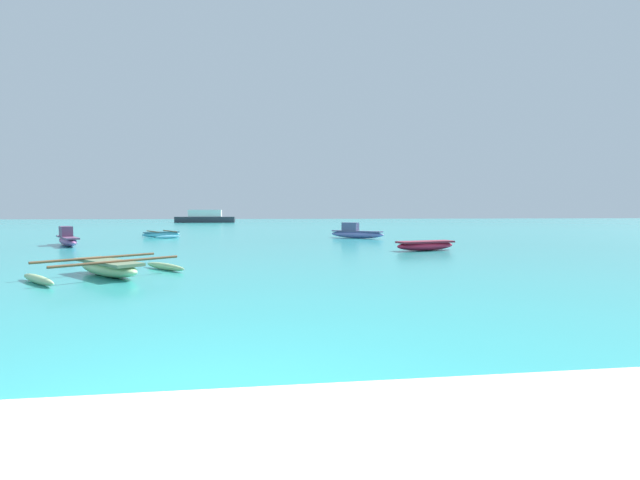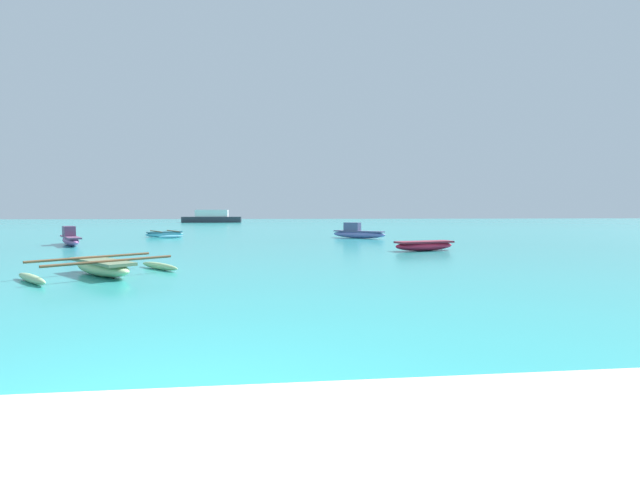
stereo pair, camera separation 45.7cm
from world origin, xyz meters
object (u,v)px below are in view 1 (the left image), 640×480
at_px(moored_boat_1, 108,268).
at_px(distant_ferry, 205,217).
at_px(moored_boat_0, 161,234).
at_px(moored_boat_2, 67,239).
at_px(moored_boat_4, 356,233).
at_px(moored_boat_3, 425,245).

bearing_deg(moored_boat_1, distant_ferry, 143.50).
xyz_separation_m(moored_boat_0, moored_boat_2, (-3.02, -7.12, 0.14)).
height_order(moored_boat_0, moored_boat_4, moored_boat_4).
relative_size(moored_boat_0, moored_boat_3, 1.20).
height_order(moored_boat_1, distant_ferry, distant_ferry).
relative_size(moored_boat_3, distant_ferry, 0.30).
relative_size(moored_boat_0, moored_boat_2, 0.96).
height_order(moored_boat_0, distant_ferry, distant_ferry).
distance_m(moored_boat_2, moored_boat_4, 16.73).
bearing_deg(moored_boat_4, moored_boat_1, -82.26).
relative_size(moored_boat_2, moored_boat_4, 1.11).
distance_m(moored_boat_1, distant_ferry, 65.36).
bearing_deg(moored_boat_4, distant_ferry, 148.54).
distance_m(moored_boat_2, moored_boat_3, 17.96).
bearing_deg(moored_boat_3, moored_boat_4, 81.55).
height_order(moored_boat_3, distant_ferry, distant_ferry).
bearing_deg(moored_boat_2, distant_ferry, 149.61).
distance_m(moored_boat_0, moored_boat_4, 13.34).
relative_size(moored_boat_2, distant_ferry, 0.37).
xyz_separation_m(moored_boat_4, distant_ferry, (-16.37, 49.02, 0.54)).
distance_m(moored_boat_4, distant_ferry, 51.69).
xyz_separation_m(moored_boat_0, moored_boat_1, (2.94, -18.64, 0.01)).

